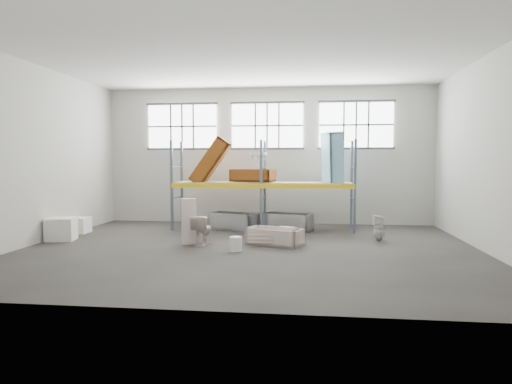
# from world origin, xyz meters

# --- Properties ---
(floor) EXTENTS (12.00, 10.00, 0.10)m
(floor) POSITION_xyz_m (0.00, 0.00, -0.05)
(floor) COLOR #423E38
(floor) RESTS_ON ground
(ceiling) EXTENTS (12.00, 10.00, 0.10)m
(ceiling) POSITION_xyz_m (0.00, 0.00, 5.05)
(ceiling) COLOR silver
(ceiling) RESTS_ON ground
(wall_back) EXTENTS (12.00, 0.10, 5.00)m
(wall_back) POSITION_xyz_m (0.00, 5.05, 2.50)
(wall_back) COLOR #B1AFA3
(wall_back) RESTS_ON ground
(wall_front) EXTENTS (12.00, 0.10, 5.00)m
(wall_front) POSITION_xyz_m (0.00, -5.05, 2.50)
(wall_front) COLOR #B8B7AC
(wall_front) RESTS_ON ground
(wall_left) EXTENTS (0.10, 10.00, 5.00)m
(wall_left) POSITION_xyz_m (-6.05, 0.00, 2.50)
(wall_left) COLOR #B3B2A6
(wall_left) RESTS_ON ground
(wall_right) EXTENTS (0.10, 10.00, 5.00)m
(wall_right) POSITION_xyz_m (6.05, 0.00, 2.50)
(wall_right) COLOR #B7B6AB
(wall_right) RESTS_ON ground
(window_left) EXTENTS (2.60, 0.04, 1.60)m
(window_left) POSITION_xyz_m (-3.20, 4.94, 3.60)
(window_left) COLOR white
(window_left) RESTS_ON wall_back
(window_mid) EXTENTS (2.60, 0.04, 1.60)m
(window_mid) POSITION_xyz_m (0.00, 4.94, 3.60)
(window_mid) COLOR white
(window_mid) RESTS_ON wall_back
(window_right) EXTENTS (2.60, 0.04, 1.60)m
(window_right) POSITION_xyz_m (3.20, 4.94, 3.60)
(window_right) COLOR white
(window_right) RESTS_ON wall_back
(rack_upright_la) EXTENTS (0.08, 0.08, 3.00)m
(rack_upright_la) POSITION_xyz_m (-3.00, 2.90, 1.50)
(rack_upright_la) COLOR slate
(rack_upright_la) RESTS_ON floor
(rack_upright_lb) EXTENTS (0.08, 0.08, 3.00)m
(rack_upright_lb) POSITION_xyz_m (-3.00, 4.10, 1.50)
(rack_upright_lb) COLOR slate
(rack_upright_lb) RESTS_ON floor
(rack_upright_ma) EXTENTS (0.08, 0.08, 3.00)m
(rack_upright_ma) POSITION_xyz_m (0.00, 2.90, 1.50)
(rack_upright_ma) COLOR slate
(rack_upright_ma) RESTS_ON floor
(rack_upright_mb) EXTENTS (0.08, 0.08, 3.00)m
(rack_upright_mb) POSITION_xyz_m (0.00, 4.10, 1.50)
(rack_upright_mb) COLOR slate
(rack_upright_mb) RESTS_ON floor
(rack_upright_ra) EXTENTS (0.08, 0.08, 3.00)m
(rack_upright_ra) POSITION_xyz_m (3.00, 2.90, 1.50)
(rack_upright_ra) COLOR slate
(rack_upright_ra) RESTS_ON floor
(rack_upright_rb) EXTENTS (0.08, 0.08, 3.00)m
(rack_upright_rb) POSITION_xyz_m (3.00, 4.10, 1.50)
(rack_upright_rb) COLOR slate
(rack_upright_rb) RESTS_ON floor
(rack_beam_front) EXTENTS (6.00, 0.10, 0.14)m
(rack_beam_front) POSITION_xyz_m (0.00, 2.90, 1.50)
(rack_beam_front) COLOR yellow
(rack_beam_front) RESTS_ON floor
(rack_beam_back) EXTENTS (6.00, 0.10, 0.14)m
(rack_beam_back) POSITION_xyz_m (0.00, 4.10, 1.50)
(rack_beam_back) COLOR yellow
(rack_beam_back) RESTS_ON floor
(shelf_deck) EXTENTS (5.90, 1.10, 0.03)m
(shelf_deck) POSITION_xyz_m (0.00, 3.50, 1.58)
(shelf_deck) COLOR gray
(shelf_deck) RESTS_ON floor
(wet_patch) EXTENTS (1.80, 1.80, 0.00)m
(wet_patch) POSITION_xyz_m (0.00, 2.70, 0.00)
(wet_patch) COLOR black
(wet_patch) RESTS_ON floor
(bathtub_beige) EXTENTS (1.70, 1.27, 0.45)m
(bathtub_beige) POSITION_xyz_m (0.62, 0.69, 0.23)
(bathtub_beige) COLOR beige
(bathtub_beige) RESTS_ON floor
(cistern_spare) EXTENTS (0.49, 0.37, 0.43)m
(cistern_spare) POSITION_xyz_m (0.96, 0.74, 0.28)
(cistern_spare) COLOR beige
(cistern_spare) RESTS_ON bathtub_beige
(sink_in_tub) EXTENTS (0.53, 0.53, 0.14)m
(sink_in_tub) POSITION_xyz_m (0.52, 0.58, 0.16)
(sink_in_tub) COLOR beige
(sink_in_tub) RESTS_ON bathtub_beige
(toilet_beige) EXTENTS (0.50, 0.82, 0.81)m
(toilet_beige) POSITION_xyz_m (-1.39, 0.50, 0.41)
(toilet_beige) COLOR beige
(toilet_beige) RESTS_ON floor
(cistern_tall) EXTENTS (0.47, 0.37, 1.27)m
(cistern_tall) POSITION_xyz_m (-1.77, 0.50, 0.63)
(cistern_tall) COLOR beige
(cistern_tall) RESTS_ON floor
(toilet_white) EXTENTS (0.39, 0.39, 0.75)m
(toilet_white) POSITION_xyz_m (3.59, 1.68, 0.38)
(toilet_white) COLOR white
(toilet_white) RESTS_ON floor
(steel_tub_left) EXTENTS (1.73, 1.29, 0.57)m
(steel_tub_left) POSITION_xyz_m (-0.95, 3.21, 0.29)
(steel_tub_left) COLOR #A4A6AB
(steel_tub_left) RESTS_ON floor
(steel_tub_right) EXTENTS (1.72, 1.18, 0.58)m
(steel_tub_right) POSITION_xyz_m (0.85, 3.25, 0.29)
(steel_tub_right) COLOR #ACB0B3
(steel_tub_right) RESTS_ON floor
(rust_tub_flat) EXTENTS (1.58, 1.04, 0.41)m
(rust_tub_flat) POSITION_xyz_m (-0.37, 3.64, 1.82)
(rust_tub_flat) COLOR #875513
(rust_tub_flat) RESTS_ON shelf_deck
(rust_tub_tilted) EXTENTS (1.46, 0.91, 1.73)m
(rust_tub_tilted) POSITION_xyz_m (-1.81, 3.54, 2.29)
(rust_tub_tilted) COLOR #7D3E0A
(rust_tub_tilted) RESTS_ON shelf_deck
(sink_on_shelf) EXTENTS (0.76, 0.68, 0.55)m
(sink_on_shelf) POSITION_xyz_m (-0.13, 3.10, 2.09)
(sink_on_shelf) COLOR white
(sink_on_shelf) RESTS_ON rust_tub_flat
(blue_tub_upright) EXTENTS (0.78, 0.94, 1.72)m
(blue_tub_upright) POSITION_xyz_m (2.31, 3.58, 2.40)
(blue_tub_upright) COLOR #73A9C9
(blue_tub_upright) RESTS_ON shelf_deck
(bucket) EXTENTS (0.38, 0.38, 0.37)m
(bucket) POSITION_xyz_m (-0.31, -0.35, 0.19)
(bucket) COLOR silver
(bucket) RESTS_ON floor
(carton_near) EXTENTS (0.88, 0.80, 0.66)m
(carton_near) POSITION_xyz_m (-5.62, 0.61, 0.33)
(carton_near) COLOR white
(carton_near) RESTS_ON floor
(carton_far) EXTENTS (0.60, 0.60, 0.49)m
(carton_far) POSITION_xyz_m (-5.79, 1.94, 0.25)
(carton_far) COLOR white
(carton_far) RESTS_ON floor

